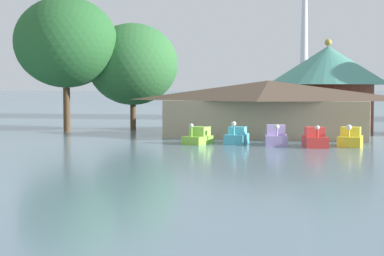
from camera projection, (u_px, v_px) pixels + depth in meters
The scene contains 9 objects.
pedal_boat_lime at pixel (198, 137), 47.78m from camera, with size 2.09×2.72×1.62m.
pedal_boat_cyan at pixel (237, 137), 48.24m from camera, with size 1.53×2.86×1.76m.
pedal_boat_lavender at pixel (276, 137), 46.85m from camera, with size 2.12×3.12×1.63m.
pedal_boat_red at pixel (315, 139), 45.29m from camera, with size 2.15×2.92×1.63m.
pedal_boat_yellow at pixel (350, 139), 45.79m from camera, with size 1.79×2.77×1.66m.
boathouse at pixel (268, 107), 54.43m from camera, with size 18.50×8.14×4.93m.
green_roof_pavilion at pixel (328, 83), 61.32m from camera, with size 11.87×11.87×9.09m.
shoreline_tree_tall_left at pixel (66, 42), 60.79m from camera, with size 10.03×10.03×13.14m.
shoreline_tree_mid at pixel (133, 64), 63.94m from camera, with size 9.25×9.25×10.89m.
Camera 1 is at (17.87, -20.56, 4.25)m, focal length 58.47 mm.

